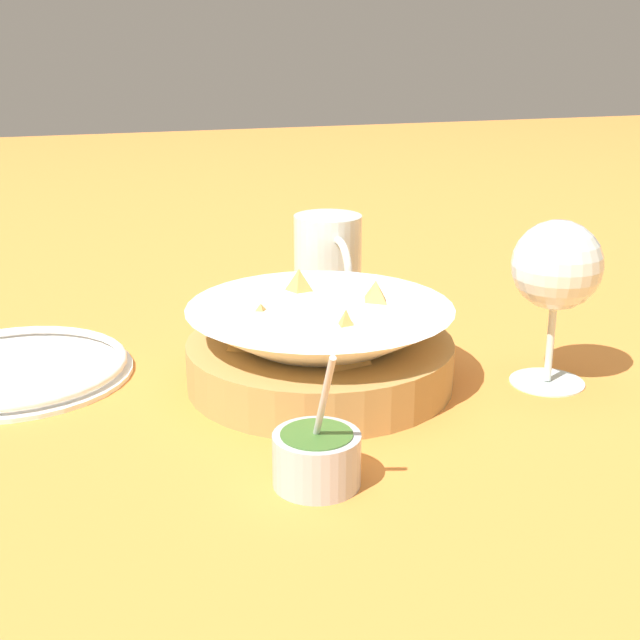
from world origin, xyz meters
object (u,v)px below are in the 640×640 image
object	(u,v)px
sauce_cup	(317,456)
beer_mug	(328,267)
food_basket	(321,348)
wine_glass	(557,270)
side_plate	(14,369)

from	to	relation	value
sauce_cup	beer_mug	xyz separation A→B (m)	(-0.40, 0.13, 0.03)
food_basket	wine_glass	world-z (taller)	wine_glass
beer_mug	side_plate	world-z (taller)	beer_mug
food_basket	beer_mug	world-z (taller)	beer_mug
sauce_cup	beer_mug	distance (m)	0.42
food_basket	side_plate	distance (m)	0.30
side_plate	wine_glass	bearing A→B (deg)	71.28
food_basket	side_plate	xyz separation A→B (m)	(-0.10, -0.28, -0.03)
sauce_cup	beer_mug	bearing A→B (deg)	161.58
sauce_cup	side_plate	distance (m)	0.36
sauce_cup	beer_mug	world-z (taller)	sauce_cup
food_basket	beer_mug	xyz separation A→B (m)	(-0.21, 0.07, 0.02)
sauce_cup	side_plate	xyz separation A→B (m)	(-0.28, -0.22, -0.02)
sauce_cup	wine_glass	distance (m)	0.30
food_basket	side_plate	world-z (taller)	food_basket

